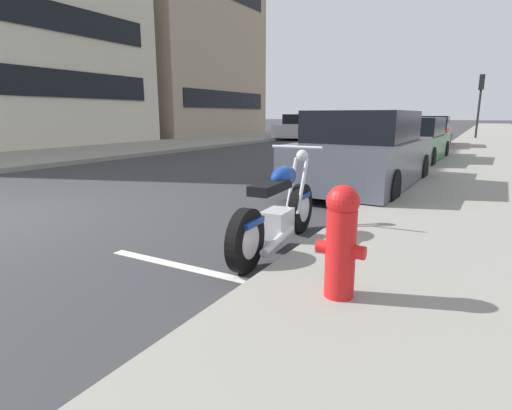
{
  "coord_description": "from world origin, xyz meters",
  "views": [
    {
      "loc": [
        -2.91,
        -6.17,
        1.46
      ],
      "look_at": [
        0.86,
        -4.04,
        0.5
      ],
      "focal_mm": 28.42,
      "sensor_mm": 36.0,
      "label": 1
    }
  ],
  "objects_px": {
    "parked_car_far_down_curb": "(410,141)",
    "traffic_signal_near_corner": "(481,92)",
    "parked_car_across_street": "(426,133)",
    "fire_hydrant": "(341,239)",
    "parked_motorcycle": "(278,211)",
    "parked_car_second_in_row": "(365,153)",
    "car_opposite_curb": "(301,128)"
  },
  "relations": [
    {
      "from": "car_opposite_curb",
      "to": "fire_hydrant",
      "type": "relative_size",
      "value": 5.61
    },
    {
      "from": "parked_motorcycle",
      "to": "parked_car_far_down_curb",
      "type": "distance_m",
      "value": 9.45
    },
    {
      "from": "parked_motorcycle",
      "to": "parked_car_second_in_row",
      "type": "height_order",
      "value": "parked_car_second_in_row"
    },
    {
      "from": "parked_car_far_down_curb",
      "to": "parked_car_across_street",
      "type": "bearing_deg",
      "value": 4.72
    },
    {
      "from": "parked_car_second_in_row",
      "to": "fire_hydrant",
      "type": "xyz_separation_m",
      "value": [
        -5.27,
        -1.22,
        -0.14
      ]
    },
    {
      "from": "parked_car_far_down_curb",
      "to": "car_opposite_curb",
      "type": "relative_size",
      "value": 0.94
    },
    {
      "from": "fire_hydrant",
      "to": "parked_motorcycle",
      "type": "bearing_deg",
      "value": 43.19
    },
    {
      "from": "parked_car_second_in_row",
      "to": "car_opposite_curb",
      "type": "height_order",
      "value": "parked_car_second_in_row"
    },
    {
      "from": "car_opposite_curb",
      "to": "parked_car_second_in_row",
      "type": "bearing_deg",
      "value": 26.58
    },
    {
      "from": "parked_car_far_down_curb",
      "to": "fire_hydrant",
      "type": "bearing_deg",
      "value": -171.76
    },
    {
      "from": "parked_motorcycle",
      "to": "fire_hydrant",
      "type": "height_order",
      "value": "parked_motorcycle"
    },
    {
      "from": "parked_motorcycle",
      "to": "parked_car_across_street",
      "type": "distance_m",
      "value": 15.84
    },
    {
      "from": "parked_motorcycle",
      "to": "traffic_signal_near_corner",
      "type": "bearing_deg",
      "value": -6.6
    },
    {
      "from": "parked_car_second_in_row",
      "to": "parked_car_far_down_curb",
      "type": "distance_m",
      "value": 5.33
    },
    {
      "from": "parked_car_second_in_row",
      "to": "parked_car_across_street",
      "type": "distance_m",
      "value": 11.72
    },
    {
      "from": "car_opposite_curb",
      "to": "parked_motorcycle",
      "type": "bearing_deg",
      "value": 21.85
    },
    {
      "from": "parked_motorcycle",
      "to": "car_opposite_curb",
      "type": "bearing_deg",
      "value": 19.15
    },
    {
      "from": "parked_motorcycle",
      "to": "traffic_signal_near_corner",
      "type": "distance_m",
      "value": 23.68
    },
    {
      "from": "parked_motorcycle",
      "to": "car_opposite_curb",
      "type": "height_order",
      "value": "car_opposite_curb"
    },
    {
      "from": "parked_car_across_street",
      "to": "traffic_signal_near_corner",
      "type": "bearing_deg",
      "value": -15.12
    },
    {
      "from": "traffic_signal_near_corner",
      "to": "parked_car_second_in_row",
      "type": "bearing_deg",
      "value": 175.74
    },
    {
      "from": "parked_car_far_down_curb",
      "to": "traffic_signal_near_corner",
      "type": "bearing_deg",
      "value": -4.13
    },
    {
      "from": "parked_car_far_down_curb",
      "to": "parked_car_across_street",
      "type": "relative_size",
      "value": 1.04
    },
    {
      "from": "parked_car_far_down_curb",
      "to": "traffic_signal_near_corner",
      "type": "xyz_separation_m",
      "value": [
        14.08,
        -1.44,
        2.08
      ]
    },
    {
      "from": "parked_motorcycle",
      "to": "car_opposite_curb",
      "type": "distance_m",
      "value": 21.3
    },
    {
      "from": "parked_motorcycle",
      "to": "parked_car_second_in_row",
      "type": "distance_m",
      "value": 4.14
    },
    {
      "from": "parked_car_far_down_curb",
      "to": "traffic_signal_near_corner",
      "type": "relative_size",
      "value": 1.24
    },
    {
      "from": "parked_car_second_in_row",
      "to": "parked_car_across_street",
      "type": "height_order",
      "value": "parked_car_second_in_row"
    },
    {
      "from": "parked_car_far_down_curb",
      "to": "fire_hydrant",
      "type": "distance_m",
      "value": 10.66
    },
    {
      "from": "car_opposite_curb",
      "to": "fire_hydrant",
      "type": "distance_m",
      "value": 22.77
    },
    {
      "from": "fire_hydrant",
      "to": "parked_car_second_in_row",
      "type": "bearing_deg",
      "value": 13.09
    },
    {
      "from": "parked_motorcycle",
      "to": "parked_car_far_down_curb",
      "type": "bearing_deg",
      "value": -2.58
    }
  ]
}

